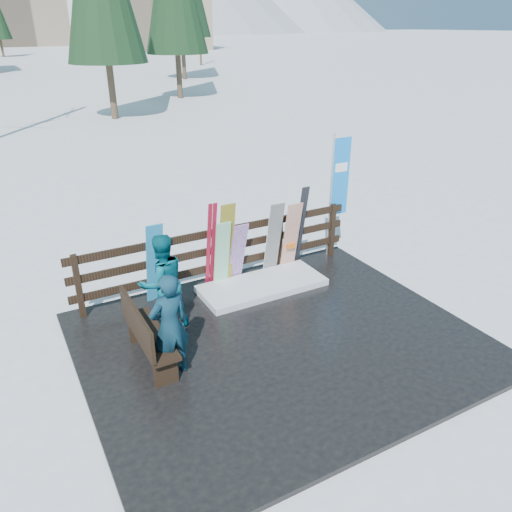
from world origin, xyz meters
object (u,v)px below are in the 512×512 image
snowboard_1 (222,255)px  snowboard_2 (227,246)px  person_front (170,326)px  person_back (162,283)px  rental_flag (338,182)px  snowboard_3 (238,253)px  snowboard_5 (291,237)px  bench (145,333)px  snowboard_4 (273,239)px  snowboard_0 (155,264)px

snowboard_1 → snowboard_2: snowboard_2 is taller
person_front → person_back: person_back is taller
rental_flag → person_front: 5.08m
snowboard_3 → snowboard_5: snowboard_5 is taller
bench → rental_flag: (4.73, 1.82, 1.09)m
rental_flag → snowboard_4: bearing=-170.9°
snowboard_0 → rental_flag: size_ratio=0.62×
snowboard_4 → rental_flag: 1.90m
snowboard_2 → snowboard_0: bearing=-180.0°
snowboard_2 → rental_flag: (2.68, 0.27, 0.76)m
snowboard_0 → person_back: size_ratio=0.99×
snowboard_5 → snowboard_4: bearing=180.0°
snowboard_0 → rental_flag: bearing=3.8°
bench → snowboard_1: snowboard_1 is taller
person_front → snowboard_2: bearing=-140.6°
snowboard_2 → snowboard_3: snowboard_2 is taller
snowboard_1 → snowboard_4: snowboard_4 is taller
bench → snowboard_4: bearing=27.0°
snowboard_4 → snowboard_3: bearing=180.0°
snowboard_4 → rental_flag: rental_flag is taller
snowboard_1 → snowboard_5: bearing=0.0°
bench → person_back: 1.00m
snowboard_2 → snowboard_4: 1.00m
snowboard_1 → rental_flag: size_ratio=0.53×
snowboard_3 → person_back: (-1.72, -0.77, 0.18)m
snowboard_2 → person_front: (-1.81, -1.96, -0.06)m
bench → snowboard_5: (3.45, 1.55, 0.22)m
rental_flag → person_back: (-4.18, -1.04, -0.79)m
snowboard_1 → rental_flag: rental_flag is taller
snowboard_3 → person_front: (-2.03, -1.96, 0.15)m
bench → snowboard_0: (0.68, 1.55, 0.28)m
rental_flag → person_back: size_ratio=1.59×
snowboard_3 → snowboard_4: (0.77, -0.00, 0.13)m
snowboard_0 → snowboard_4: (2.37, 0.00, -0.03)m
snowboard_1 → person_front: person_front is taller
bench → snowboard_1: 2.50m
snowboard_4 → person_front: 3.43m
snowboard_3 → snowboard_0: bearing=-180.0°
snowboard_3 → person_back: person_back is taller
snowboard_2 → snowboard_4: size_ratio=1.09×
snowboard_4 → person_back: bearing=-162.8°
bench → rental_flag: bearing=21.1°
snowboard_0 → snowboard_1: bearing=0.0°
snowboard_5 → person_front: size_ratio=0.94×
snowboard_0 → snowboard_5: snowboard_0 is taller
snowboard_0 → snowboard_3: 1.60m
snowboard_5 → rental_flag: bearing=11.9°
snowboard_1 → rental_flag: 2.94m
snowboard_4 → snowboard_5: 0.40m
snowboard_2 → person_back: 1.68m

